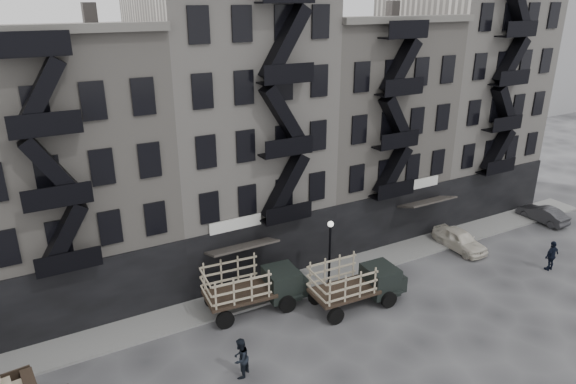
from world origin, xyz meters
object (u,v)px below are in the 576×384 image
car_far (543,214)px  policeman (552,256)px  stake_truck_west (253,283)px  pedestrian_mid (240,358)px  car_east (460,240)px  stake_truck_east (356,280)px

car_far → policeman: 8.14m
stake_truck_west → pedestrian_mid: (-2.89, -4.69, -0.66)m
car_east → policeman: bearing=-58.3°
policeman → stake_truck_west: bearing=-16.0°
stake_truck_west → stake_truck_east: bearing=-20.7°
stake_truck_west → stake_truck_east: size_ratio=1.04×
stake_truck_west → pedestrian_mid: size_ratio=2.99×
car_far → policeman: bearing=38.7°
pedestrian_mid → policeman: bearing=137.9°
stake_truck_east → pedestrian_mid: size_ratio=2.86×
policeman → pedestrian_mid: bearing=-1.6°
car_east → car_far: 9.18m
stake_truck_west → policeman: stake_truck_west is taller
stake_truck_west → car_east: (15.67, -0.35, -0.95)m
pedestrian_mid → policeman: 21.45m
stake_truck_east → car_far: bearing=9.2°
stake_truck_east → policeman: size_ratio=2.82×
car_east → car_far: size_ratio=1.08×
stake_truck_east → policeman: 13.63m
stake_truck_east → pedestrian_mid: bearing=-162.3°
stake_truck_east → car_east: (10.44, 2.13, -0.90)m
car_far → stake_truck_east: bearing=6.2°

